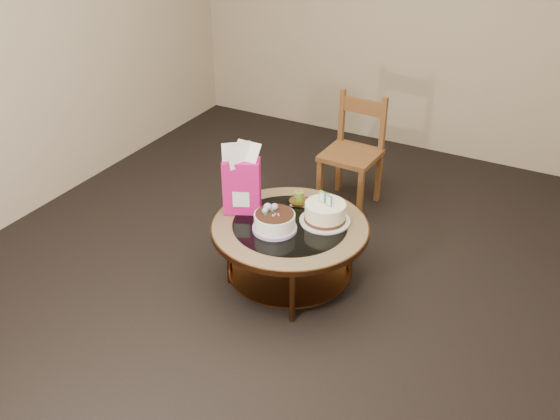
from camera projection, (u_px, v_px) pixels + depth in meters
The scene contains 8 objects.
ground at pixel (289, 281), 4.22m from camera, with size 5.00×5.00×0.00m, color black.
room_walls at pixel (292, 57), 3.43m from camera, with size 4.52×5.02×2.61m.
coffee_table at pixel (290, 234), 4.02m from camera, with size 1.02×1.02×0.46m.
decorated_cake at pixel (274, 222), 3.90m from camera, with size 0.28×0.28×0.16m.
cream_cake at pixel (325, 213), 3.98m from camera, with size 0.33×0.33×0.21m.
gift_bag at pixel (242, 179), 4.01m from camera, with size 0.27×0.24×0.48m.
pillar_candle at pixel (299, 199), 4.19m from camera, with size 0.14×0.14×0.10m.
dining_chair at pixel (353, 152), 4.91m from camera, with size 0.43×0.43×0.90m.
Camera 1 is at (1.56, -3.00, 2.57)m, focal length 40.00 mm.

